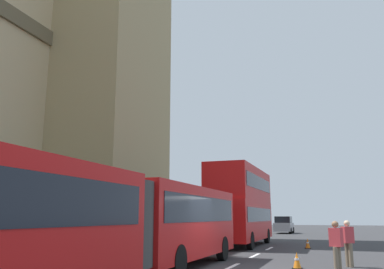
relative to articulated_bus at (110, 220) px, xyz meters
name	(u,v)px	position (x,y,z in m)	size (l,w,h in m)	color
articulated_bus	(110,220)	(0.00, 0.00, 0.00)	(17.82, 2.54, 2.90)	red
double_decker_bus	(241,203)	(16.39, 0.00, 0.96)	(9.26, 2.54, 4.90)	red
sedan_lead	(284,225)	(36.99, -0.25, -0.83)	(4.40, 1.86, 1.85)	gray
traffic_cone_west	(297,261)	(5.72, -4.34, -1.46)	(0.36, 0.36, 0.58)	black
traffic_cone_middle	(308,243)	(15.45, -4.11, -1.46)	(0.36, 0.36, 0.58)	black
pedestrian_near_cones	(336,245)	(4.78, -5.72, -0.83)	(0.38, 0.46, 1.69)	#726651
pedestrian_by_kerb	(348,242)	(6.82, -6.14, -0.83)	(0.43, 0.47, 1.69)	#726651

